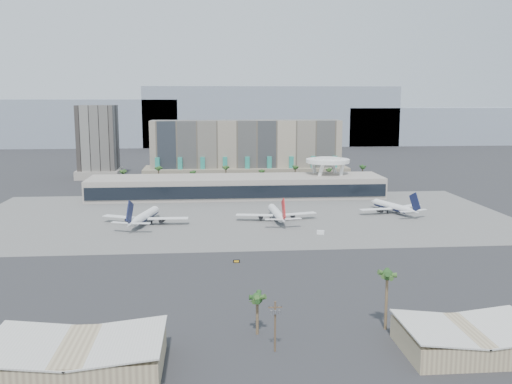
{
  "coord_description": "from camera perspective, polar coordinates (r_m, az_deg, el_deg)",
  "views": [
    {
      "loc": [
        -16.88,
        -218.12,
        57.62
      ],
      "look_at": [
        5.34,
        40.0,
        14.43
      ],
      "focal_mm": 40.0,
      "sensor_mm": 36.0,
      "label": 1
    }
  ],
  "objects": [
    {
      "name": "airliner_left",
      "position": [
        265.74,
        -11.13,
        -2.43
      ],
      "size": [
        39.92,
        41.47,
        14.54
      ],
      "rotation": [
        0.0,
        0.0,
        -0.23
      ],
      "color": "white",
      "rests_on": "ground"
    },
    {
      "name": "terminal",
      "position": [
        332.34,
        -1.95,
        0.61
      ],
      "size": [
        170.0,
        32.5,
        14.5
      ],
      "color": "#9E968B",
      "rests_on": "ground"
    },
    {
      "name": "airliner_centre",
      "position": [
        268.95,
        2.11,
        -2.15
      ],
      "size": [
        38.78,
        39.98,
        13.8
      ],
      "rotation": [
        0.0,
        0.0,
        0.05
      ],
      "color": "white",
      "rests_on": "ground"
    },
    {
      "name": "office_tower",
      "position": [
        426.76,
        -15.5,
        4.46
      ],
      "size": [
        30.0,
        30.0,
        52.0
      ],
      "color": "black",
      "rests_on": "ground"
    },
    {
      "name": "saucer_structure",
      "position": [
        344.0,
        7.18,
        2.85
      ],
      "size": [
        26.0,
        26.0,
        21.89
      ],
      "color": "white",
      "rests_on": "ground"
    },
    {
      "name": "utility_pole",
      "position": [
        132.89,
        1.93,
        -12.86
      ],
      "size": [
        3.2,
        0.85,
        12.0
      ],
      "color": "#4C3826",
      "rests_on": "ground"
    },
    {
      "name": "near_palm_b",
      "position": [
        146.58,
        12.98,
        -8.63
      ],
      "size": [
        6.0,
        6.0,
        15.63
      ],
      "color": "brown",
      "rests_on": "ground"
    },
    {
      "name": "palm_row",
      "position": [
        366.94,
        -1.15,
        2.08
      ],
      "size": [
        157.8,
        2.8,
        13.1
      ],
      "color": "brown",
      "rests_on": "ground"
    },
    {
      "name": "apron_pad",
      "position": [
        279.63,
        -1.36,
        -2.42
      ],
      "size": [
        260.0,
        130.0,
        0.06
      ],
      "primitive_type": "cube",
      "color": "#5B5B59",
      "rests_on": "ground"
    },
    {
      "name": "hotel",
      "position": [
        395.56,
        -1.0,
        3.54
      ],
      "size": [
        140.0,
        30.0,
        42.0
      ],
      "color": "#9F917B",
      "rests_on": "ground"
    },
    {
      "name": "hangar_right",
      "position": [
        142.85,
        20.46,
        -13.66
      ],
      "size": [
        30.55,
        20.6,
        6.89
      ],
      "color": "gray",
      "rests_on": "ground"
    },
    {
      "name": "service_vehicle_a",
      "position": [
        273.14,
        -11.95,
        -2.7
      ],
      "size": [
        4.45,
        2.66,
        2.05
      ],
      "primitive_type": "cube",
      "rotation": [
        0.0,
        0.0,
        -0.15
      ],
      "color": "white",
      "rests_on": "ground"
    },
    {
      "name": "hangar_left",
      "position": [
        131.28,
        -17.47,
        -15.49
      ],
      "size": [
        36.65,
        22.6,
        7.55
      ],
      "color": "gray",
      "rests_on": "ground"
    },
    {
      "name": "mountain_ridge",
      "position": [
        690.13,
        -1.21,
        7.16
      ],
      "size": [
        680.0,
        60.0,
        70.0
      ],
      "color": "gray",
      "rests_on": "ground"
    },
    {
      "name": "near_palm_a",
      "position": [
        141.6,
        0.13,
        -11.13
      ],
      "size": [
        6.0,
        6.0,
        10.61
      ],
      "color": "brown",
      "rests_on": "ground"
    },
    {
      "name": "airliner_right",
      "position": [
        294.26,
        13.55,
        -1.44
      ],
      "size": [
        35.17,
        36.33,
        13.12
      ],
      "rotation": [
        0.0,
        0.0,
        0.35
      ],
      "color": "white",
      "rests_on": "ground"
    },
    {
      "name": "service_vehicle_b",
      "position": [
        244.54,
        6.48,
        -4.03
      ],
      "size": [
        3.5,
        2.66,
        1.59
      ],
      "primitive_type": "cube",
      "rotation": [
        0.0,
        0.0,
        -0.32
      ],
      "color": "white",
      "rests_on": "ground"
    },
    {
      "name": "taxiway_sign",
      "position": [
        202.31,
        -1.97,
        -6.93
      ],
      "size": [
        2.36,
        0.47,
        1.07
      ],
      "rotation": [
        0.0,
        0.0,
        -0.05
      ],
      "color": "black",
      "rests_on": "ground"
    },
    {
      "name": "ground",
      "position": [
        226.23,
        -0.48,
        -5.29
      ],
      "size": [
        900.0,
        900.0,
        0.0
      ],
      "primitive_type": "plane",
      "color": "#232326",
      "rests_on": "ground"
    }
  ]
}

